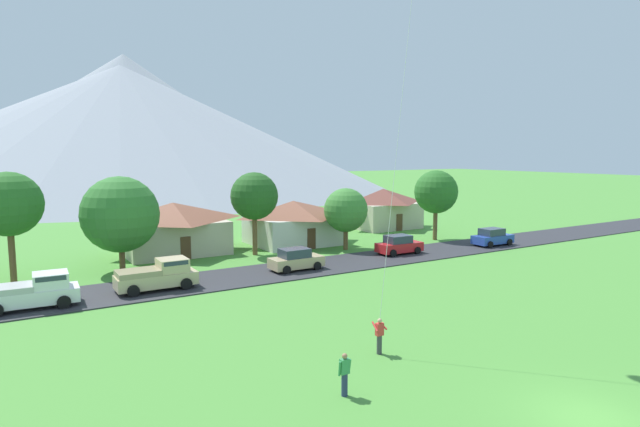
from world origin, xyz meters
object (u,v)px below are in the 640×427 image
(house_rightmost, at_px, (293,221))
(tree_far_right, at_px, (254,196))
(tree_left_of_center, at_px, (9,204))
(parked_car_red_mid_west, at_px, (399,245))
(house_right_center, at_px, (383,208))
(parked_car_tan_west_end, at_px, (296,260))
(pickup_truck_white_west_side, at_px, (33,291))
(parked_car_blue_mid_east, at_px, (492,237))
(watcher_person, at_px, (345,374))
(pickup_truck_sand_east_side, at_px, (158,275))
(tree_right_of_center, at_px, (120,214))
(tree_near_right, at_px, (346,210))
(house_leftmost, at_px, (173,227))
(tree_center, at_px, (436,192))

(house_rightmost, bearing_deg, tree_far_right, -149.69)
(tree_left_of_center, xyz_separation_m, parked_car_red_mid_west, (29.98, -6.37, -4.70))
(house_right_center, bearing_deg, parked_car_tan_west_end, -143.57)
(house_right_center, distance_m, tree_far_right, 21.86)
(house_right_center, xyz_separation_m, pickup_truck_white_west_side, (-38.24, -15.69, -1.42))
(house_rightmost, distance_m, tree_far_right, 7.29)
(parked_car_blue_mid_east, xyz_separation_m, watcher_person, (-30.17, -18.84, 0.01))
(parked_car_tan_west_end, height_order, parked_car_blue_mid_east, same)
(parked_car_blue_mid_east, xyz_separation_m, pickup_truck_white_west_side, (-39.72, -0.20, 0.19))
(pickup_truck_white_west_side, height_order, pickup_truck_sand_east_side, same)
(parked_car_red_mid_west, bearing_deg, pickup_truck_sand_east_side, -176.69)
(tree_left_of_center, relative_size, parked_car_tan_west_end, 1.86)
(house_right_center, xyz_separation_m, tree_far_right, (-20.35, -7.45, 2.81))
(tree_right_of_center, bearing_deg, tree_near_right, -4.00)
(house_rightmost, relative_size, parked_car_red_mid_west, 2.07)
(house_leftmost, relative_size, tree_far_right, 1.27)
(parked_car_blue_mid_east, xyz_separation_m, pickup_truck_sand_east_side, (-32.35, 0.19, 0.19))
(house_rightmost, distance_m, tree_left_of_center, 25.00)
(tree_left_of_center, height_order, tree_near_right, tree_left_of_center)
(tree_left_of_center, relative_size, watcher_person, 4.70)
(house_leftmost, distance_m, tree_center, 26.66)
(parked_car_red_mid_west, xyz_separation_m, pickup_truck_sand_east_side, (-21.71, -1.26, 0.19))
(house_leftmost, relative_size, tree_left_of_center, 1.20)
(tree_near_right, relative_size, parked_car_blue_mid_east, 1.38)
(pickup_truck_white_west_side, bearing_deg, house_right_center, 22.31)
(house_rightmost, distance_m, parked_car_blue_mid_east, 19.77)
(house_rightmost, distance_m, watcher_person, 33.37)
(tree_far_right, bearing_deg, tree_left_of_center, -179.31)
(tree_near_right, bearing_deg, tree_far_right, 165.99)
(tree_left_of_center, distance_m, tree_center, 38.42)
(pickup_truck_sand_east_side, xyz_separation_m, watcher_person, (2.19, -19.03, -0.18))
(tree_near_right, bearing_deg, house_right_center, 38.67)
(house_right_center, distance_m, pickup_truck_white_west_side, 41.36)
(parked_car_blue_mid_east, distance_m, pickup_truck_sand_east_side, 32.36)
(house_rightmost, height_order, pickup_truck_white_west_side, house_rightmost)
(house_leftmost, bearing_deg, tree_center, -15.66)
(tree_center, bearing_deg, house_right_center, 85.40)
(tree_far_right, bearing_deg, parked_car_tan_west_end, -89.10)
(parked_car_blue_mid_east, height_order, watcher_person, parked_car_blue_mid_east)
(parked_car_blue_mid_east, bearing_deg, tree_left_of_center, 169.11)
(tree_far_right, height_order, watcher_person, tree_far_right)
(house_right_center, bearing_deg, tree_left_of_center, -168.90)
(parked_car_red_mid_west, bearing_deg, house_right_center, 56.87)
(parked_car_tan_west_end, height_order, watcher_person, parked_car_tan_west_end)
(house_leftmost, xyz_separation_m, pickup_truck_white_west_side, (-11.90, -12.98, -1.34))
(tree_right_of_center, xyz_separation_m, tree_far_right, (11.51, 0.71, 0.83))
(tree_left_of_center, relative_size, pickup_truck_white_west_side, 1.49)
(house_right_center, relative_size, pickup_truck_white_west_side, 1.56)
(pickup_truck_white_west_side, distance_m, watcher_person, 20.95)
(house_rightmost, distance_m, parked_car_tan_west_end, 12.28)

